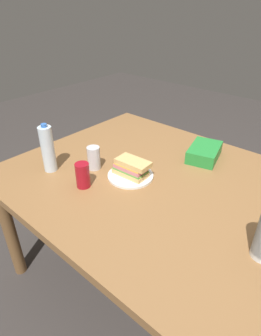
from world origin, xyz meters
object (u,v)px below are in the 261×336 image
soda_can_red (83,175)px  dining_table (155,191)px  chip_bag (204,152)px  soda_can_silver (94,158)px  paper_plate (130,176)px  sandwich (131,168)px  water_bottle_tall (48,149)px

soda_can_red → dining_table: bearing=52.5°
chip_bag → soda_can_silver: bearing=127.3°
paper_plate → soda_can_red: bearing=-118.1°
paper_plate → soda_can_silver: soda_can_silver is taller
sandwich → soda_can_red: size_ratio=1.53×
chip_bag → soda_can_red: bearing=140.4°
chip_bag → sandwich: bearing=142.4°
sandwich → chip_bag: sandwich is taller
dining_table → chip_bag: chip_bag is taller
soda_can_red → water_bottle_tall: 0.25m
dining_table → soda_can_silver: size_ratio=11.93×
sandwich → water_bottle_tall: bearing=-147.8°
paper_plate → soda_can_red: (-0.11, -0.21, 0.05)m
soda_can_silver → paper_plate: bearing=18.1°
sandwich → soda_can_red: soda_can_red is taller
soda_can_red → soda_can_silver: size_ratio=1.00×
dining_table → paper_plate: (-0.10, -0.07, 0.09)m
dining_table → water_bottle_tall: water_bottle_tall is taller
dining_table → chip_bag: 0.37m
paper_plate → soda_can_red: soda_can_red is taller
paper_plate → soda_can_silver: size_ratio=1.86×
soda_can_silver → chip_bag: bearing=52.0°
paper_plate → water_bottle_tall: (-0.35, -0.22, 0.11)m
dining_table → paper_plate: 0.15m
dining_table → soda_can_red: size_ratio=11.93×
soda_can_red → chip_bag: soda_can_red is taller
soda_can_red → chip_bag: 0.69m
water_bottle_tall → soda_can_silver: 0.23m
dining_table → water_bottle_tall: 0.58m
water_bottle_tall → sandwich: bearing=32.2°
sandwich → dining_table: bearing=34.6°
water_bottle_tall → dining_table: bearing=32.8°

